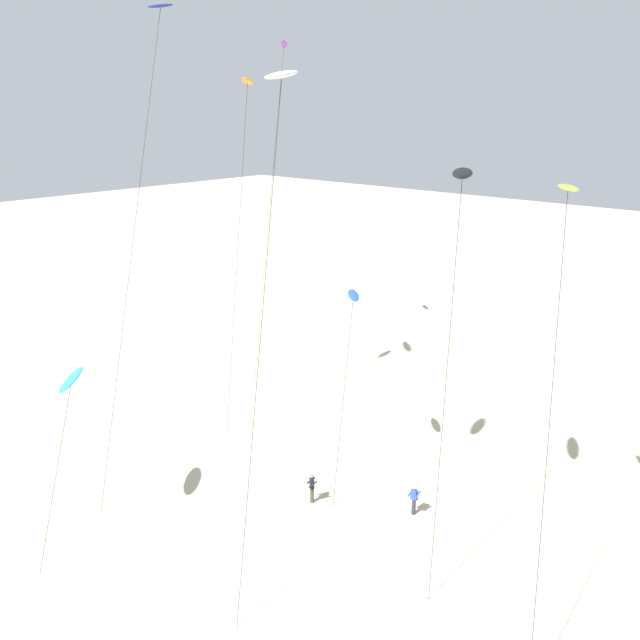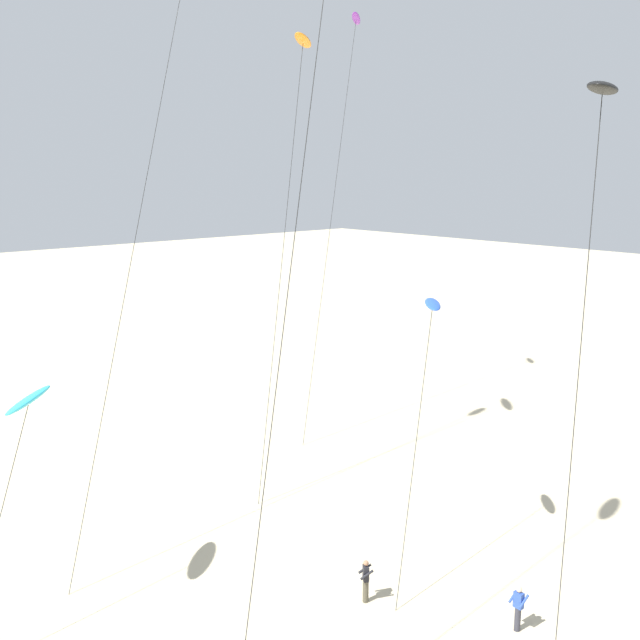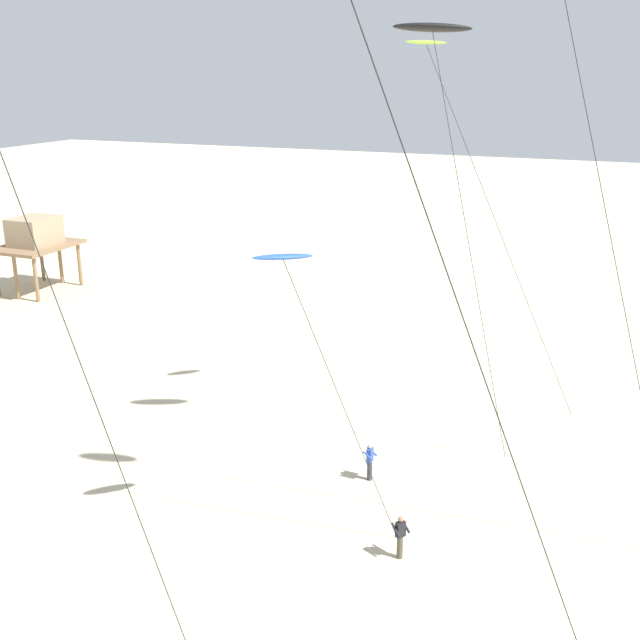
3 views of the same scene
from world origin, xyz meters
name	(u,v)px [view 2 (image 2 of 3)]	position (x,y,z in m)	size (l,w,h in m)	color
kite_orange	(303,46)	(-12.05, 16.29, 21.72)	(3.56, 6.27, 22.29)	orange
kite_black	(602,93)	(6.71, 10.85, 17.80)	(2.77, 5.24, 18.18)	black
kite_blue	(432,308)	(-1.06, 13.47, 10.56)	(2.71, 4.63, 10.89)	blue
kite_purple	(354,33)	(-17.66, 25.24, 24.03)	(4.40, 8.43, 25.27)	purple
kite_cyan	(28,401)	(-7.55, 0.18, 8.09)	(2.99, 4.84, 8.44)	#33BFE0
kite_flyer_nearest	(366,580)	(-0.48, 9.43, 0.89)	(0.72, 0.72, 1.67)	#4C4738
kite_flyer_middle	(518,607)	(4.28, 12.15, 0.89)	(0.55, 0.53, 1.67)	#33333D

